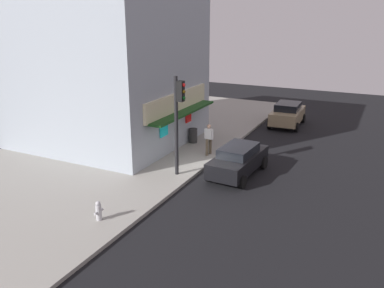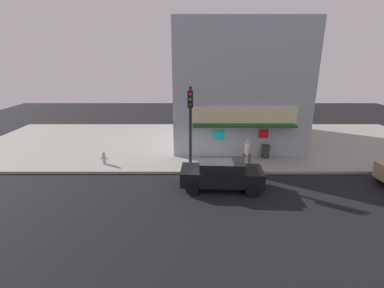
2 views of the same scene
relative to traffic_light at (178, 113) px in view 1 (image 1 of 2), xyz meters
name	(u,v)px [view 1 (image 1 of 2)]	position (x,y,z in m)	size (l,w,h in m)	color
ground_plane	(203,171)	(1.31, -0.70, -3.26)	(52.07, 52.07, 0.00)	black
sidewalk	(109,152)	(1.31, 5.25, -3.18)	(34.72, 11.91, 0.16)	gray
corner_building	(107,69)	(3.40, 6.66, 1.28)	(9.06, 10.32, 8.77)	#9EA8B2
traffic_light	(178,113)	(0.00, 0.00, 0.00)	(0.32, 0.58, 4.82)	black
fire_hydrant	(99,211)	(-5.40, 0.58, -2.72)	(0.46, 0.22, 0.78)	#B2B2B7
trash_can	(193,136)	(4.95, 1.65, -2.66)	(0.50, 0.50, 0.88)	#2D2D2D
pedestrian	(209,138)	(3.35, -0.11, -2.13)	(0.55, 0.57, 1.75)	brown
parked_car_black	(238,160)	(1.62, -2.48, -2.46)	(4.25, 2.09, 1.52)	black
parked_car_tan	(287,114)	(12.00, -2.43, -2.40)	(3.97, 2.21, 1.65)	#9E8966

